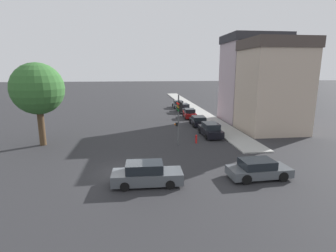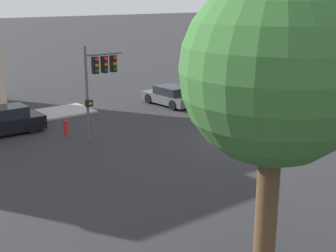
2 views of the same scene
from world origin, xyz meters
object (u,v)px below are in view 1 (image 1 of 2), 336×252
crossing_car_1 (147,174)px  parked_car_4 (178,104)px  street_tree (38,89)px  parked_car_3 (183,108)px  parked_car_0 (210,130)px  parked_car_2 (189,114)px  fire_hydrant (196,139)px  crossing_car_0 (258,169)px  traffic_signal (179,111)px  parked_car_1 (198,121)px

crossing_car_1 → parked_car_4: 36.31m
street_tree → parked_car_3: bearing=46.3°
parked_car_3 → parked_car_0: bearing=178.5°
parked_car_2 → parked_car_4: (-0.01, 11.29, -0.01)m
street_tree → parked_car_4: bearing=53.5°
street_tree → parked_car_4: 30.99m
parked_car_2 → parked_car_0: bearing=-177.7°
street_tree → fire_hydrant: bearing=-4.7°
street_tree → parked_car_2: (18.21, 13.27, -5.08)m
crossing_car_0 → parked_car_4: bearing=87.4°
traffic_signal → crossing_car_1: 9.58m
parked_car_4 → crossing_car_1: bearing=166.0°
crossing_car_1 → parked_car_1: bearing=67.9°
parked_car_3 → parked_car_4: size_ratio=1.13×
parked_car_2 → crossing_car_1: bearing=163.7°
crossing_car_1 → parked_car_3: bearing=76.6°
street_tree → parked_car_2: size_ratio=2.16×
parked_car_2 → fire_hydrant: size_ratio=4.22×
parked_car_2 → parked_car_3: parked_car_3 is taller
street_tree → parked_car_1: (18.32, 7.55, -5.16)m
crossing_car_1 → fire_hydrant: size_ratio=5.23×
parked_car_3 → parked_car_4: 5.41m
traffic_signal → parked_car_1: 11.43m
crossing_car_1 → fire_hydrant: 11.14m
traffic_signal → parked_car_4: traffic_signal is taller
parked_car_1 → parked_car_2: parked_car_2 is taller
street_tree → fire_hydrant: (15.95, -1.30, -5.29)m
parked_car_4 → crossing_car_0: bearing=178.9°
crossing_car_1 → fire_hydrant: bearing=60.9°
crossing_car_1 → parked_car_3: 31.07m
crossing_car_0 → parked_car_2: size_ratio=1.17×
parked_car_0 → parked_car_3: size_ratio=1.00×
traffic_signal → crossing_car_0: 9.86m
traffic_signal → parked_car_3: size_ratio=1.11×
street_tree → parked_car_3: (18.29, 19.15, -5.03)m
parked_car_3 → street_tree: bearing=134.8°
crossing_car_0 → parked_car_0: (-0.04, 12.23, 0.08)m
street_tree → parked_car_1: size_ratio=1.99×
parked_car_0 → parked_car_4: bearing=-0.4°
parked_car_1 → fire_hydrant: 9.16m
traffic_signal → parked_car_3: traffic_signal is taller
parked_car_1 → parked_car_3: parked_car_3 is taller
street_tree → crossing_car_0: street_tree is taller
traffic_signal → fire_hydrant: bearing=-148.0°
parked_car_4 → fire_hydrant: (-2.25, -25.86, -0.20)m
crossing_car_0 → parked_car_4: 35.31m
crossing_car_0 → parked_car_0: size_ratio=0.96×
parked_car_2 → fire_hydrant: bearing=173.1°
parked_car_2 → parked_car_3: bearing=1.1°
crossing_car_0 → parked_car_3: size_ratio=0.96×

